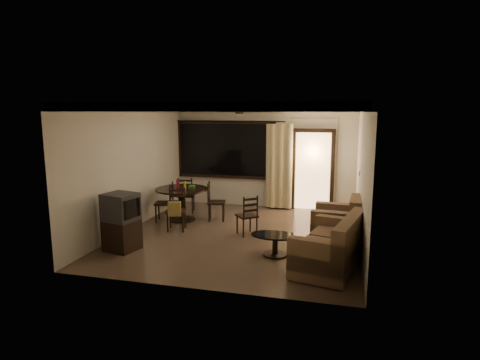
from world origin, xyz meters
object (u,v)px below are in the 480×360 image
(dining_chair_north, at_px, (187,202))
(side_chair, at_px, (247,223))
(armchair, at_px, (340,225))
(dining_table, at_px, (182,195))
(dining_chair_east, at_px, (216,209))
(dining_chair_south, at_px, (176,217))
(dining_chair_west, at_px, (165,210))
(sofa, at_px, (333,248))
(tv_cabinet, at_px, (121,222))
(coffee_table, at_px, (275,241))

(dining_chair_north, relative_size, side_chair, 1.07)
(dining_chair_north, bearing_deg, armchair, 144.07)
(dining_table, relative_size, dining_chair_east, 1.35)
(dining_chair_south, bearing_deg, dining_chair_west, 118.51)
(sofa, bearing_deg, dining_chair_west, 166.28)
(dining_chair_south, distance_m, dining_chair_north, 1.64)
(dining_chair_west, bearing_deg, side_chair, 61.90)
(dining_chair_north, height_order, side_chair, dining_chair_north)
(dining_chair_west, height_order, tv_cabinet, tv_cabinet)
(dining_table, height_order, side_chair, dining_table)
(dining_chair_south, height_order, armchair, armchair)
(dining_chair_west, height_order, sofa, dining_chair_west)
(dining_chair_south, distance_m, armchair, 3.57)
(dining_chair_south, relative_size, sofa, 0.51)
(dining_chair_east, bearing_deg, tv_cabinet, 141.85)
(dining_chair_west, distance_m, dining_chair_south, 0.86)
(sofa, bearing_deg, tv_cabinet, -166.34)
(dining_chair_south, xyz_separation_m, coffee_table, (2.41, -1.02, -0.04))
(sofa, bearing_deg, dining_chair_north, 155.15)
(sofa, bearing_deg, dining_chair_south, 170.99)
(dining_chair_east, relative_size, armchair, 0.94)
(dining_table, xyz_separation_m, tv_cabinet, (-0.31, -2.28, -0.07))
(coffee_table, height_order, side_chair, side_chair)
(dining_table, relative_size, coffee_table, 1.40)
(dining_table, distance_m, dining_chair_south, 0.92)
(tv_cabinet, relative_size, side_chair, 1.25)
(sofa, relative_size, side_chair, 2.09)
(dining_table, height_order, coffee_table, dining_table)
(dining_chair_west, height_order, dining_chair_east, same)
(dining_chair_west, bearing_deg, dining_chair_south, 28.51)
(armchair, bearing_deg, dining_chair_east, 164.32)
(dining_table, bearing_deg, dining_chair_north, 103.83)
(dining_chair_east, height_order, dining_chair_north, same)
(dining_chair_west, distance_m, sofa, 4.53)
(dining_chair_east, xyz_separation_m, coffee_table, (1.81, -2.05, -0.01))
(sofa, bearing_deg, dining_chair_east, 152.59)
(dining_table, bearing_deg, dining_chair_west, -151.84)
(dining_table, height_order, tv_cabinet, tv_cabinet)
(armchair, distance_m, side_chair, 1.96)
(dining_chair_west, distance_m, tv_cabinet, 2.10)
(dining_chair_west, relative_size, dining_chair_south, 1.00)
(dining_chair_east, distance_m, armchair, 3.14)
(dining_chair_east, height_order, armchair, armchair)
(coffee_table, bearing_deg, tv_cabinet, -171.75)
(armchair, bearing_deg, sofa, -90.51)
(armchair, height_order, side_chair, armchair)
(armchair, bearing_deg, dining_chair_south, -176.46)
(dining_chair_east, xyz_separation_m, tv_cabinet, (-1.13, -2.48, 0.28))
(dining_chair_west, height_order, armchair, armchair)
(dining_chair_east, distance_m, dining_chair_south, 1.20)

